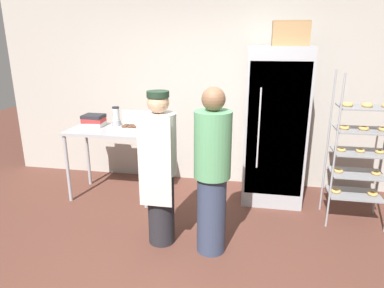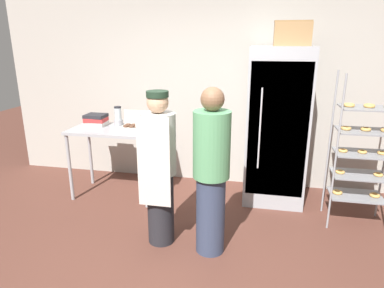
{
  "view_description": "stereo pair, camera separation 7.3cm",
  "coord_description": "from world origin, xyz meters",
  "px_view_note": "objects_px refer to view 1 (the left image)",
  "views": [
    {
      "loc": [
        0.54,
        -2.67,
        2.04
      ],
      "look_at": [
        -0.08,
        0.71,
        0.99
      ],
      "focal_mm": 32.0,
      "sensor_mm": 36.0,
      "label": 1
    },
    {
      "loc": [
        0.62,
        -2.66,
        2.04
      ],
      "look_at": [
        -0.08,
        0.71,
        0.99
      ],
      "focal_mm": 32.0,
      "sensor_mm": 36.0,
      "label": 2
    }
  ],
  "objects_px": {
    "person_baker": "(160,168)",
    "blender_pitcher": "(116,117)",
    "donut_box": "(131,127)",
    "binder_stack": "(94,120)",
    "baking_rack": "(360,150)",
    "cardboard_storage_box": "(290,34)",
    "person_customer": "(212,172)",
    "refrigerator": "(275,126)"
  },
  "relations": [
    {
      "from": "baking_rack",
      "to": "binder_stack",
      "type": "bearing_deg",
      "value": 175.42
    },
    {
      "from": "blender_pitcher",
      "to": "person_baker",
      "type": "bearing_deg",
      "value": -51.56
    },
    {
      "from": "cardboard_storage_box",
      "to": "binder_stack",
      "type": "bearing_deg",
      "value": -176.86
    },
    {
      "from": "baking_rack",
      "to": "blender_pitcher",
      "type": "bearing_deg",
      "value": 173.7
    },
    {
      "from": "refrigerator",
      "to": "donut_box",
      "type": "relative_size",
      "value": 6.62
    },
    {
      "from": "cardboard_storage_box",
      "to": "person_baker",
      "type": "xyz_separation_m",
      "value": [
        -1.26,
        -1.23,
        -1.28
      ]
    },
    {
      "from": "donut_box",
      "to": "refrigerator",
      "type": "bearing_deg",
      "value": 11.0
    },
    {
      "from": "baking_rack",
      "to": "cardboard_storage_box",
      "type": "bearing_deg",
      "value": 153.99
    },
    {
      "from": "cardboard_storage_box",
      "to": "blender_pitcher",
      "type": "bearing_deg",
      "value": -178.2
    },
    {
      "from": "binder_stack",
      "to": "person_customer",
      "type": "relative_size",
      "value": 0.17
    },
    {
      "from": "blender_pitcher",
      "to": "binder_stack",
      "type": "bearing_deg",
      "value": -167.05
    },
    {
      "from": "binder_stack",
      "to": "cardboard_storage_box",
      "type": "distance_m",
      "value": 2.71
    },
    {
      "from": "donut_box",
      "to": "binder_stack",
      "type": "xyz_separation_m",
      "value": [
        -0.58,
        0.14,
        0.03
      ]
    },
    {
      "from": "person_customer",
      "to": "donut_box",
      "type": "bearing_deg",
      "value": 139.14
    },
    {
      "from": "binder_stack",
      "to": "person_customer",
      "type": "height_order",
      "value": "person_customer"
    },
    {
      "from": "refrigerator",
      "to": "donut_box",
      "type": "height_order",
      "value": "refrigerator"
    },
    {
      "from": "cardboard_storage_box",
      "to": "person_baker",
      "type": "distance_m",
      "value": 2.18
    },
    {
      "from": "baking_rack",
      "to": "blender_pitcher",
      "type": "xyz_separation_m",
      "value": [
        -3.0,
        0.33,
        0.18
      ]
    },
    {
      "from": "person_customer",
      "to": "cardboard_storage_box",
      "type": "bearing_deg",
      "value": 60.6
    },
    {
      "from": "donut_box",
      "to": "blender_pitcher",
      "type": "height_order",
      "value": "blender_pitcher"
    },
    {
      "from": "donut_box",
      "to": "binder_stack",
      "type": "distance_m",
      "value": 0.6
    },
    {
      "from": "baking_rack",
      "to": "donut_box",
      "type": "relative_size",
      "value": 5.78
    },
    {
      "from": "refrigerator",
      "to": "baking_rack",
      "type": "relative_size",
      "value": 1.14
    },
    {
      "from": "refrigerator",
      "to": "blender_pitcher",
      "type": "bearing_deg",
      "value": -176.18
    },
    {
      "from": "baking_rack",
      "to": "person_customer",
      "type": "distance_m",
      "value": 1.79
    },
    {
      "from": "cardboard_storage_box",
      "to": "baking_rack",
      "type": "bearing_deg",
      "value": -26.01
    },
    {
      "from": "baking_rack",
      "to": "donut_box",
      "type": "distance_m",
      "value": 2.72
    },
    {
      "from": "binder_stack",
      "to": "baking_rack",
      "type": "bearing_deg",
      "value": -4.58
    },
    {
      "from": "baking_rack",
      "to": "person_customer",
      "type": "bearing_deg",
      "value": -150.04
    },
    {
      "from": "person_baker",
      "to": "refrigerator",
      "type": "bearing_deg",
      "value": 48.3
    },
    {
      "from": "refrigerator",
      "to": "blender_pitcher",
      "type": "xyz_separation_m",
      "value": [
        -2.09,
        -0.14,
        0.06
      ]
    },
    {
      "from": "blender_pitcher",
      "to": "person_customer",
      "type": "distance_m",
      "value": 1.91
    },
    {
      "from": "refrigerator",
      "to": "person_customer",
      "type": "relative_size",
      "value": 1.2
    },
    {
      "from": "binder_stack",
      "to": "person_customer",
      "type": "bearing_deg",
      "value": -33.49
    },
    {
      "from": "person_baker",
      "to": "blender_pitcher",
      "type": "bearing_deg",
      "value": 128.44
    },
    {
      "from": "person_baker",
      "to": "cardboard_storage_box",
      "type": "bearing_deg",
      "value": 44.43
    },
    {
      "from": "person_customer",
      "to": "person_baker",
      "type": "bearing_deg",
      "value": 173.69
    },
    {
      "from": "baking_rack",
      "to": "donut_box",
      "type": "bearing_deg",
      "value": 177.46
    },
    {
      "from": "blender_pitcher",
      "to": "cardboard_storage_box",
      "type": "height_order",
      "value": "cardboard_storage_box"
    },
    {
      "from": "binder_stack",
      "to": "cardboard_storage_box",
      "type": "xyz_separation_m",
      "value": [
        2.47,
        0.14,
        1.1
      ]
    },
    {
      "from": "person_baker",
      "to": "binder_stack",
      "type": "bearing_deg",
      "value": 137.97
    },
    {
      "from": "refrigerator",
      "to": "person_baker",
      "type": "height_order",
      "value": "refrigerator"
    }
  ]
}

